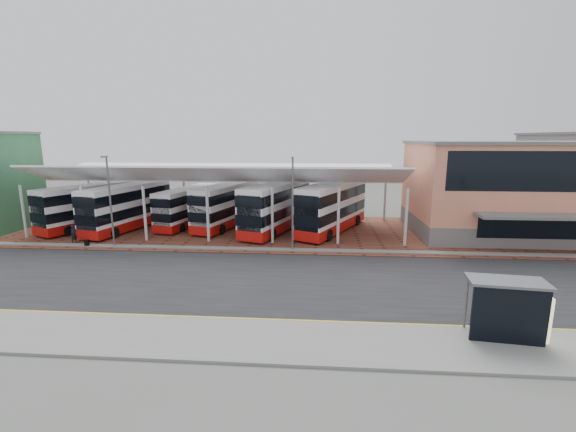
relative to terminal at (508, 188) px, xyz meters
name	(u,v)px	position (x,y,z in m)	size (l,w,h in m)	color
ground	(259,275)	(-23.00, -13.92, -4.66)	(140.00, 140.00, 0.00)	#51544E
road	(257,280)	(-23.00, -14.92, -4.65)	(120.00, 14.00, 0.02)	black
forecourt	(297,232)	(-21.00, -0.92, -4.63)	(72.00, 16.00, 0.06)	brown
sidewalk	(231,339)	(-23.00, -22.92, -4.59)	(120.00, 4.00, 0.14)	slate
north_kerb	(269,249)	(-23.00, -7.72, -4.59)	(120.00, 0.80, 0.14)	slate
yellow_line_near	(239,321)	(-23.00, -20.92, -4.63)	(120.00, 0.12, 0.01)	gold
yellow_line_far	(240,318)	(-23.00, -20.62, -4.63)	(120.00, 0.12, 0.01)	gold
canopy	(221,175)	(-29.00, 0.01, 1.14)	(37.00, 11.63, 7.07)	silver
terminal	(508,188)	(0.00, 0.00, 0.00)	(18.40, 14.40, 9.25)	#63605E
lamp_west	(110,199)	(-37.00, -7.65, -0.30)	(0.16, 0.90, 8.07)	#5A5D61
lamp_east	(293,201)	(-21.00, -7.65, -0.30)	(0.16, 0.90, 8.07)	#5A5D61
bus_0	(91,206)	(-43.17, -0.61, -2.31)	(6.77, 11.31, 4.62)	white
bus_1	(128,207)	(-38.84, -1.05, -2.26)	(5.19, 11.74, 4.72)	white
bus_2	(188,207)	(-33.11, 1.16, -2.55)	(4.46, 10.26, 4.12)	white
bus_3	(227,205)	(-28.67, 1.13, -2.31)	(5.56, 11.43, 4.60)	white
bus_4	(276,207)	(-23.13, -0.51, -2.13)	(6.50, 12.29, 4.96)	white
bus_5	(332,207)	(-17.34, -0.39, -2.12)	(7.73, 12.10, 4.98)	white
pedestrian	(74,234)	(-41.04, -7.10, -3.72)	(0.64, 0.42, 1.75)	black
suitcase	(87,243)	(-39.38, -7.92, -4.29)	(0.36, 0.26, 0.61)	black
bus_shelter	(515,305)	(-9.69, -22.12, -2.74)	(3.73, 2.05, 2.86)	black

